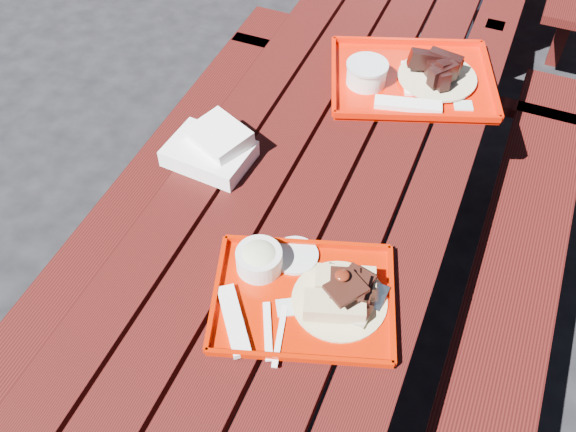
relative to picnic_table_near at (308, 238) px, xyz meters
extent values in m
plane|color=black|center=(0.00, 0.00, -0.56)|extent=(60.00, 60.00, 0.00)
cube|color=#3B0E0B|center=(-0.30, 0.00, 0.17)|extent=(0.14, 2.40, 0.04)
cube|color=#3B0E0B|center=(-0.15, 0.00, 0.17)|extent=(0.14, 2.40, 0.04)
cube|color=#3B0E0B|center=(0.00, 0.00, 0.17)|extent=(0.14, 2.40, 0.04)
cube|color=#3B0E0B|center=(0.15, 0.00, 0.17)|extent=(0.14, 2.40, 0.04)
cube|color=#3B0E0B|center=(0.30, 0.00, 0.17)|extent=(0.14, 2.40, 0.04)
cube|color=#3B0E0B|center=(-0.58, 0.00, -0.13)|extent=(0.25, 2.40, 0.04)
cube|color=#3B0E0B|center=(-0.58, 0.84, -0.35)|extent=(0.06, 0.06, 0.42)
cube|color=#3B0E0B|center=(0.58, 0.00, -0.13)|extent=(0.25, 2.40, 0.04)
cube|color=#3B0E0B|center=(0.58, 0.84, -0.35)|extent=(0.06, 0.06, 0.42)
cube|color=#3B0E0B|center=(-0.30, 0.96, -0.19)|extent=(0.06, 0.06, 0.75)
cube|color=#3B0E0B|center=(0.30, 0.96, -0.19)|extent=(0.06, 0.06, 0.75)
cube|color=#3B0E0B|center=(0.00, 0.96, -0.13)|extent=(1.40, 0.06, 0.04)
cube|color=#3B0E0B|center=(0.58, 1.96, -0.35)|extent=(0.06, 0.06, 0.42)
cube|color=#B51700|center=(0.11, -0.32, 0.20)|extent=(0.47, 0.41, 0.01)
cube|color=#B51700|center=(0.06, -0.17, 0.21)|extent=(0.38, 0.13, 0.02)
cube|color=#B51700|center=(0.15, -0.46, 0.21)|extent=(0.38, 0.13, 0.02)
cube|color=#B51700|center=(0.29, -0.25, 0.21)|extent=(0.11, 0.29, 0.02)
cube|color=#B51700|center=(-0.08, -0.38, 0.21)|extent=(0.11, 0.29, 0.02)
cylinder|color=#C6BC84|center=(0.18, -0.29, 0.20)|extent=(0.22, 0.22, 0.01)
cube|color=tan|center=(0.18, -0.33, 0.23)|extent=(0.15, 0.10, 0.04)
cube|color=tan|center=(0.18, -0.26, 0.23)|extent=(0.15, 0.10, 0.04)
ellipsoid|color=#4D160B|center=(0.18, -0.29, 0.31)|extent=(0.03, 0.03, 0.01)
cylinder|color=silver|center=(-0.02, -0.27, 0.23)|extent=(0.11, 0.11, 0.05)
ellipsoid|color=beige|center=(-0.02, -0.27, 0.24)|extent=(0.09, 0.09, 0.04)
cylinder|color=silver|center=(0.04, -0.21, 0.21)|extent=(0.11, 0.11, 0.01)
cube|color=white|center=(-0.01, -0.43, 0.21)|extent=(0.14, 0.17, 0.01)
cube|color=white|center=(0.07, -0.42, 0.20)|extent=(0.08, 0.14, 0.01)
cube|color=white|center=(0.09, -0.42, 0.20)|extent=(0.05, 0.15, 0.00)
cube|color=silver|center=(0.08, -0.35, 0.20)|extent=(0.06, 0.06, 0.00)
cube|color=red|center=(0.12, 0.55, 0.20)|extent=(0.57, 0.51, 0.01)
cube|color=red|center=(0.06, 0.72, 0.21)|extent=(0.45, 0.17, 0.02)
cube|color=red|center=(0.18, 0.37, 0.21)|extent=(0.45, 0.17, 0.02)
cube|color=red|center=(0.34, 0.63, 0.21)|extent=(0.14, 0.35, 0.02)
cube|color=red|center=(-0.10, 0.46, 0.21)|extent=(0.14, 0.35, 0.02)
cube|color=white|center=(0.17, 0.56, 0.21)|extent=(0.21, 0.21, 0.01)
cylinder|color=beige|center=(0.19, 0.57, 0.21)|extent=(0.24, 0.24, 0.01)
cylinder|color=white|center=(0.00, 0.48, 0.23)|extent=(0.12, 0.12, 0.06)
cylinder|color=silver|center=(0.00, 0.48, 0.27)|extent=(0.13, 0.13, 0.01)
cube|color=white|center=(0.14, 0.42, 0.21)|extent=(0.20, 0.09, 0.02)
cube|color=silver|center=(0.29, 0.48, 0.20)|extent=(0.07, 0.06, 0.00)
cube|color=white|center=(-0.29, 0.01, 0.21)|extent=(0.23, 0.18, 0.05)
cube|color=white|center=(-0.27, 0.04, 0.26)|extent=(0.19, 0.17, 0.04)
camera|label=1|loc=(0.38, -1.06, 1.42)|focal=40.00mm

